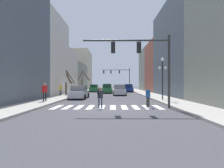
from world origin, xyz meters
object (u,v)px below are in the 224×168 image
Objects in this scene: pedestrian_on_left_sidewalk at (61,88)px; car_parked_right_mid at (79,92)px; car_driving_away_lane at (128,88)px; car_driving_toward_lane at (94,88)px; car_parked_right_near at (119,90)px; traffic_signal_near at (143,55)px; car_parked_right_far at (126,88)px; car_parked_left_near at (107,89)px; pedestrian_near_right_corner at (148,95)px; traffic_signal_far at (119,74)px; street_tree_left_near at (68,83)px; pedestrian_on_right_sidewalk at (100,96)px; street_lamp_right_corner at (163,70)px; pedestrian_crossing_street at (45,90)px; street_tree_right_near at (82,81)px.

car_parked_right_mid is at bearing 61.62° from pedestrian_on_left_sidewalk.
car_driving_toward_lane is at bearing 84.78° from car_driving_away_lane.
pedestrian_on_left_sidewalk is at bearing 108.59° from car_parked_right_near.
traffic_signal_near reaches higher than pedestrian_on_left_sidewalk.
car_parked_left_near reaches higher than car_parked_right_far.
car_parked_right_far is 30.99m from pedestrian_near_right_corner.
street_tree_left_near is (-8.45, -19.12, -2.50)m from traffic_signal_far.
car_parked_right_near is 14.66m from pedestrian_near_right_corner.
car_parked_left_near is 2.65× the size of pedestrian_near_right_corner.
pedestrian_on_right_sidewalk is at bearing 171.98° from car_parked_right_far.
car_driving_away_lane is 11.06m from car_parked_right_near.
car_parked_right_far is 2.43× the size of pedestrian_on_left_sidewalk.
car_driving_away_lane is 16.23m from street_tree_left_near.
street_lamp_right_corner is at bearing 177.80° from pedestrian_on_right_sidewalk.
car_parked_right_mid is at bearing -4.77° from pedestrian_crossing_street.
street_tree_right_near is at bearing 119.49° from street_lamp_right_corner.
pedestrian_on_left_sidewalk is at bearing -91.59° from street_tree_right_near.
traffic_signal_near reaches higher than street_tree_left_near.
pedestrian_on_left_sidewalk is 15.82m from street_tree_right_near.
street_tree_left_near is (-2.68, -13.11, 1.15)m from car_driving_toward_lane.
car_parked_right_mid is (-7.73, -22.88, 0.04)m from car_parked_right_far.
car_parked_right_mid is (-5.33, -6.45, -0.03)m from car_parked_right_near.
traffic_signal_near is 27.55m from car_driving_toward_lane.
car_parked_left_near is 2.41× the size of pedestrian_crossing_street.
car_parked_right_near is at bearing 125.89° from pedestrian_on_left_sidewalk.
pedestrian_on_right_sidewalk is at bearing 172.30° from car_parked_right_near.
street_tree_right_near is (0.44, 15.77, 1.29)m from pedestrian_on_left_sidewalk.
street_tree_right_near reaches higher than pedestrian_crossing_street.
car_parked_right_near reaches higher than car_parked_right_far.
car_parked_right_far is at bearing -140.64° from pedestrian_on_right_sidewalk.
traffic_signal_near is 3.81× the size of pedestrian_on_left_sidewalk.
street_lamp_right_corner is 14.79m from street_tree_left_near.
car_parked_left_near is (-2.59, -11.66, -3.59)m from traffic_signal_far.
car_parked_right_far is 2.36× the size of pedestrian_crossing_street.
car_parked_left_near reaches higher than car_driving_toward_lane.
pedestrian_on_right_sidewalk reaches higher than car_parked_right_far.
pedestrian_crossing_street is 24.13m from street_tree_right_near.
car_parked_left_near is (3.12, 12.32, 0.07)m from car_parked_right_mid.
pedestrian_near_right_corner is 29.21m from street_tree_right_near.
car_parked_right_near is 2.38× the size of pedestrian_on_left_sidewalk.
car_parked_right_mid is 10.76m from pedestrian_near_right_corner.
pedestrian_near_right_corner is at bearing -173.11° from car_parked_right_near.
car_parked_right_far is 2.60× the size of pedestrian_near_right_corner.
car_parked_right_far is at bearing 2.22° from pedestrian_crossing_street.
pedestrian_crossing_street is at bearing -75.11° from pedestrian_on_right_sidewalk.
car_driving_toward_lane is at bearing -125.39° from pedestrian_on_right_sidewalk.
street_tree_right_near is (-10.66, 2.01, 1.67)m from car_driving_away_lane.
traffic_signal_far is at bearing -136.86° from pedestrian_on_right_sidewalk.
car_parked_right_mid is at bearing -111.37° from pedestrian_on_right_sidewalk.
car_parked_right_mid is at bearing -179.83° from car_driving_toward_lane.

